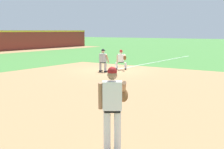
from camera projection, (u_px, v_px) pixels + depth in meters
ground_plane at (112, 70)px, 20.39m from camera, size 160.00×160.00×0.00m
infield_dirt_patch at (112, 91)px, 13.52m from camera, size 18.00×18.00×0.01m
foul_line_stripe at (159, 61)px, 26.19m from camera, size 14.15×0.10×0.00m
first_base_bag at (112, 70)px, 20.38m from camera, size 0.38×0.38×0.09m
baseball at (118, 85)px, 14.63m from camera, size 0.07×0.07×0.07m
pitcher at (113, 105)px, 6.54m from camera, size 0.85×0.57×1.86m
first_baseman at (121, 59)px, 20.62m from camera, size 0.81×1.04×1.34m
baserunner at (103, 59)px, 19.53m from camera, size 0.45×0.60×1.46m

